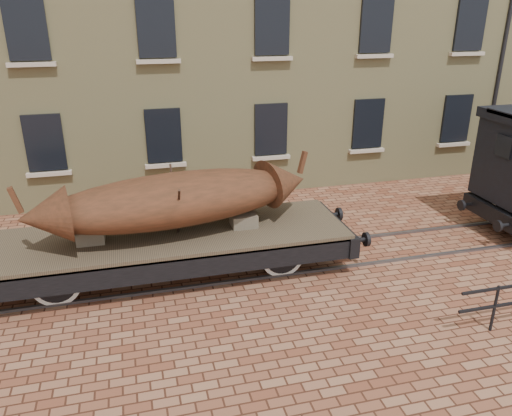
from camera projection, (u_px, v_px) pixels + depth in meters
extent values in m
plane|color=brown|center=(287.00, 260.00, 12.56)|extent=(90.00, 90.00, 0.00)
cube|color=black|center=(45.00, 143.00, 14.80)|extent=(1.10, 0.12, 1.70)
cube|color=#C1AF96|center=(49.00, 174.00, 15.10)|extent=(1.30, 0.18, 0.12)
cube|color=black|center=(164.00, 136.00, 15.62)|extent=(1.10, 0.12, 1.70)
cube|color=#C1AF96|center=(166.00, 165.00, 15.92)|extent=(1.30, 0.18, 0.12)
cube|color=black|center=(271.00, 129.00, 16.43)|extent=(1.10, 0.12, 1.70)
cube|color=#C1AF96|center=(271.00, 158.00, 16.73)|extent=(1.30, 0.18, 0.12)
cube|color=black|center=(368.00, 124.00, 17.25)|extent=(1.10, 0.12, 1.70)
cube|color=#C1AF96|center=(366.00, 151.00, 17.55)|extent=(1.30, 0.18, 0.12)
cube|color=black|center=(456.00, 118.00, 18.07)|extent=(1.10, 0.12, 1.70)
cube|color=#C1AF96|center=(453.00, 144.00, 18.37)|extent=(1.30, 0.18, 0.12)
cube|color=black|center=(26.00, 28.00, 13.61)|extent=(1.10, 0.12, 1.70)
cube|color=#C1AF96|center=(32.00, 64.00, 13.91)|extent=(1.30, 0.18, 0.12)
cube|color=black|center=(156.00, 27.00, 14.42)|extent=(1.10, 0.12, 1.70)
cube|color=#C1AF96|center=(159.00, 61.00, 14.72)|extent=(1.30, 0.18, 0.12)
cube|color=black|center=(272.00, 26.00, 15.24)|extent=(1.10, 0.12, 1.70)
cube|color=#C1AF96|center=(272.00, 59.00, 15.54)|extent=(1.30, 0.18, 0.12)
cube|color=black|center=(376.00, 25.00, 16.06)|extent=(1.10, 0.12, 1.70)
cube|color=#C1AF96|center=(374.00, 56.00, 16.36)|extent=(1.30, 0.18, 0.12)
cube|color=black|center=(470.00, 24.00, 16.88)|extent=(1.10, 0.12, 1.70)
cube|color=#C1AF96|center=(467.00, 54.00, 17.18)|extent=(1.30, 0.18, 0.12)
cube|color=#59595E|center=(296.00, 273.00, 11.91)|extent=(30.00, 0.08, 0.06)
cube|color=#59595E|center=(278.00, 247.00, 13.20)|extent=(30.00, 0.08, 0.06)
cylinder|color=black|center=(494.00, 308.00, 9.67)|extent=(0.06, 0.06, 1.00)
cube|color=brown|center=(170.00, 236.00, 11.52)|extent=(8.16, 2.39, 0.13)
cube|color=black|center=(176.00, 268.00, 10.62)|extent=(8.16, 0.17, 0.49)
cube|color=black|center=(167.00, 227.00, 12.61)|extent=(8.16, 0.17, 0.49)
cube|color=black|center=(334.00, 228.00, 12.57)|extent=(0.24, 2.50, 0.49)
cylinder|color=black|center=(359.00, 240.00, 11.91)|extent=(0.38, 0.11, 0.11)
cylinder|color=black|center=(366.00, 239.00, 11.95)|extent=(0.09, 0.35, 0.35)
cylinder|color=black|center=(333.00, 215.00, 13.37)|extent=(0.38, 0.11, 0.11)
cylinder|color=black|center=(339.00, 214.00, 13.42)|extent=(0.09, 0.35, 0.35)
cylinder|color=black|center=(59.00, 268.00, 11.12)|extent=(0.11, 2.07, 0.11)
cylinder|color=white|center=(55.00, 284.00, 10.48)|extent=(1.04, 0.08, 1.04)
cylinder|color=black|center=(55.00, 284.00, 10.48)|extent=(0.86, 0.11, 0.86)
cube|color=black|center=(53.00, 276.00, 10.26)|extent=(0.98, 0.09, 0.11)
cylinder|color=white|center=(62.00, 254.00, 11.77)|extent=(1.04, 0.08, 1.04)
cylinder|color=black|center=(62.00, 254.00, 11.77)|extent=(0.86, 0.11, 0.86)
cube|color=black|center=(61.00, 241.00, 11.79)|extent=(0.98, 0.09, 0.11)
cylinder|color=black|center=(274.00, 243.00, 12.29)|extent=(0.11, 2.07, 0.11)
cylinder|color=white|center=(283.00, 256.00, 11.64)|extent=(1.04, 0.08, 1.04)
cylinder|color=black|center=(283.00, 256.00, 11.64)|extent=(0.86, 0.11, 0.86)
cube|color=black|center=(285.00, 249.00, 11.43)|extent=(0.98, 0.09, 0.11)
cylinder|color=white|center=(266.00, 232.00, 12.94)|extent=(1.04, 0.08, 1.04)
cylinder|color=black|center=(266.00, 232.00, 12.94)|extent=(0.86, 0.11, 0.86)
cube|color=black|center=(265.00, 220.00, 12.96)|extent=(0.98, 0.09, 0.11)
cube|color=black|center=(172.00, 252.00, 11.68)|extent=(4.35, 0.07, 0.07)
cube|color=#726855|center=(91.00, 235.00, 11.03)|extent=(0.60, 0.54, 0.30)
cube|color=#726855|center=(244.00, 220.00, 11.85)|extent=(0.60, 0.54, 0.30)
ellipsoid|color=#5B2E1A|center=(176.00, 200.00, 11.23)|extent=(6.06, 2.73, 1.17)
cone|color=#5B2E1A|center=(44.00, 217.00, 10.18)|extent=(1.17, 1.26, 1.11)
cube|color=#5B2E1A|center=(15.00, 200.00, 9.85)|extent=(0.25, 0.16, 0.56)
cone|color=#5B2E1A|center=(286.00, 181.00, 12.25)|extent=(1.17, 1.26, 1.11)
cube|color=#5B2E1A|center=(302.00, 162.00, 12.26)|extent=(0.25, 0.16, 0.56)
cylinder|color=#312118|center=(179.00, 213.00, 10.86)|extent=(0.05, 1.00, 1.40)
cylinder|color=#312118|center=(174.00, 198.00, 11.71)|extent=(0.05, 1.00, 1.40)
cube|color=black|center=(492.00, 214.00, 13.70)|extent=(0.21, 2.28, 0.43)
cylinder|color=black|center=(498.00, 226.00, 12.91)|extent=(0.08, 0.30, 0.30)
cylinder|color=black|center=(461.00, 205.00, 14.28)|extent=(0.08, 0.30, 0.30)
cylinder|color=white|center=(505.00, 208.00, 14.67)|extent=(0.91, 0.07, 0.91)
cylinder|color=black|center=(505.00, 208.00, 14.67)|extent=(0.75, 0.10, 0.75)
cube|color=black|center=(504.00, 146.00, 12.99)|extent=(0.08, 0.57, 0.57)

